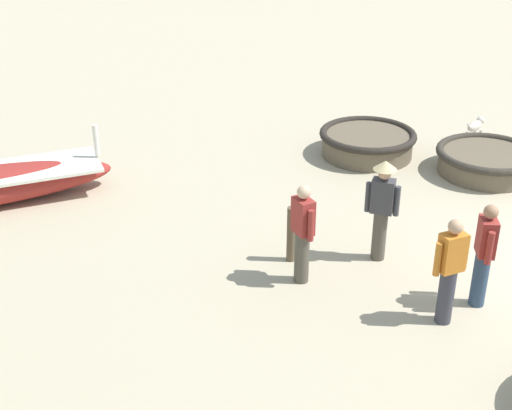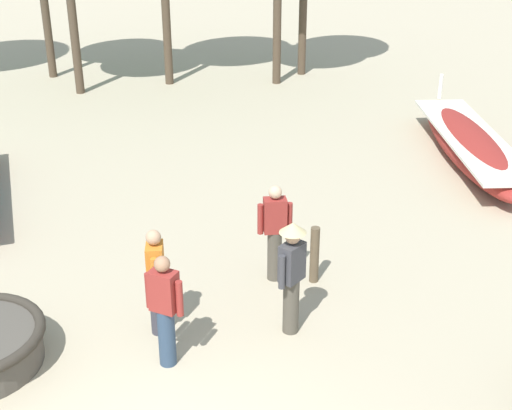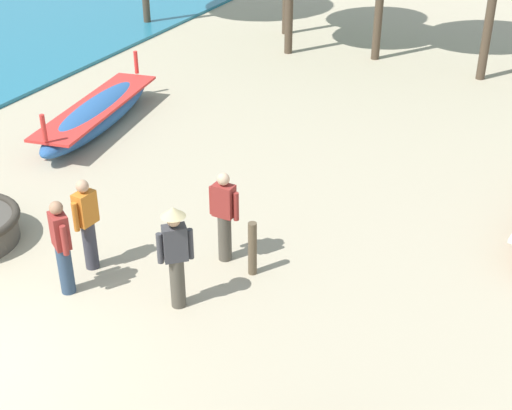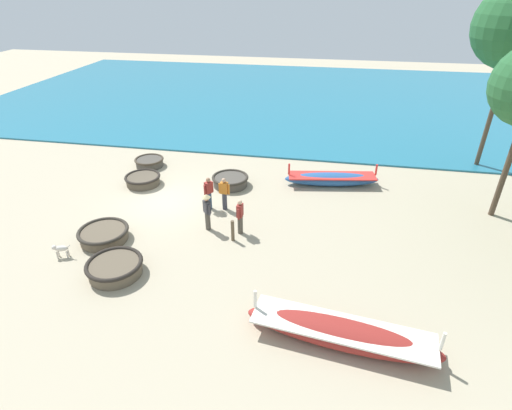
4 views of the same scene
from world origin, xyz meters
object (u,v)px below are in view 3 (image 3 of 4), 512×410
object	(u,v)px
fisherman_standing_left	(62,245)
fisherman_crouching	(87,222)
fisherman_by_coracle	(224,215)
mooring_post_inland	(252,249)
fisherman_with_hat	(175,251)
long_boat_blue_hull	(98,113)

from	to	relation	value
fisherman_standing_left	fisherman_crouching	xyz separation A→B (m)	(-0.08, 0.71, 0.00)
fisherman_crouching	fisherman_by_coracle	xyz separation A→B (m)	(1.82, 1.13, 0.00)
fisherman_standing_left	mooring_post_inland	bearing A→B (deg)	35.34
fisherman_with_hat	fisherman_crouching	distance (m)	1.80
fisherman_with_hat	fisherman_by_coracle	xyz separation A→B (m)	(0.05, 1.41, -0.12)
long_boat_blue_hull	fisherman_with_hat	xyz separation A→B (m)	(5.17, -5.06, 0.62)
fisherman_standing_left	fisherman_with_hat	size ratio (longest dim) A/B	0.94
fisherman_standing_left	fisherman_crouching	bearing A→B (deg)	96.23
fisherman_with_hat	fisherman_crouching	world-z (taller)	fisherman_with_hat
fisherman_with_hat	fisherman_by_coracle	bearing A→B (deg)	88.16
long_boat_blue_hull	fisherman_standing_left	distance (m)	6.51
long_boat_blue_hull	fisherman_by_coracle	xyz separation A→B (m)	(5.21, -3.66, 0.50)
long_boat_blue_hull	fisherman_with_hat	world-z (taller)	fisherman_with_hat
fisherman_with_hat	fisherman_standing_left	bearing A→B (deg)	-165.88
fisherman_crouching	fisherman_standing_left	bearing A→B (deg)	-83.77
long_boat_blue_hull	fisherman_standing_left	world-z (taller)	fisherman_standing_left
fisherman_by_coracle	fisherman_with_hat	bearing A→B (deg)	-91.84
fisherman_with_hat	mooring_post_inland	size ratio (longest dim) A/B	1.81
long_boat_blue_hull	fisherman_standing_left	size ratio (longest dim) A/B	3.11
fisherman_crouching	mooring_post_inland	bearing A→B (deg)	21.47
long_boat_blue_hull	fisherman_crouching	distance (m)	5.89
fisherman_standing_left	long_boat_blue_hull	bearing A→B (deg)	122.27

